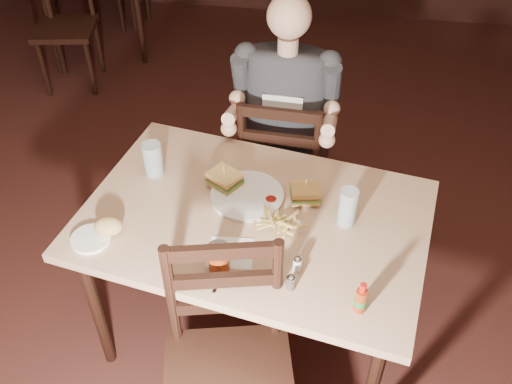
# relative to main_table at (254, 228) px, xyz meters

# --- Properties ---
(room_shell) EXTENTS (7.00, 7.00, 7.00)m
(room_shell) POSITION_rel_main_table_xyz_m (0.04, 0.10, 0.70)
(room_shell) COLOR black
(room_shell) RESTS_ON ground
(main_table) EXTENTS (1.47, 1.11, 0.77)m
(main_table) POSITION_rel_main_table_xyz_m (0.00, 0.00, 0.00)
(main_table) COLOR tan
(main_table) RESTS_ON ground
(chair_far) EXTENTS (0.46, 0.50, 0.94)m
(chair_far) POSITION_rel_main_table_xyz_m (0.04, 0.70, -0.23)
(chair_far) COLOR black
(chair_far) RESTS_ON ground
(chair_near) EXTENTS (0.56, 0.59, 0.99)m
(chair_near) POSITION_rel_main_table_xyz_m (-0.00, -0.57, -0.21)
(chair_near) COLOR black
(chair_near) RESTS_ON ground
(bg_chair_near) EXTENTS (0.49, 0.53, 0.91)m
(bg_chair_near) POSITION_rel_main_table_xyz_m (-1.71, 2.05, -0.24)
(bg_chair_near) COLOR black
(bg_chair_near) RESTS_ON ground
(diner) EXTENTS (0.53, 0.43, 0.89)m
(diner) POSITION_rel_main_table_xyz_m (0.04, 0.66, 0.23)
(diner) COLOR #343339
(diner) RESTS_ON chair_far
(dinner_plate) EXTENTS (0.34, 0.34, 0.02)m
(dinner_plate) POSITION_rel_main_table_xyz_m (-0.04, 0.10, 0.08)
(dinner_plate) COLOR white
(dinner_plate) RESTS_ON main_table
(sandwich_left) EXTENTS (0.16, 0.15, 0.10)m
(sandwich_left) POSITION_rel_main_table_xyz_m (-0.14, 0.15, 0.14)
(sandwich_left) COLOR tan
(sandwich_left) RESTS_ON dinner_plate
(sandwich_right) EXTENTS (0.13, 0.11, 0.10)m
(sandwich_right) POSITION_rel_main_table_xyz_m (0.19, 0.11, 0.14)
(sandwich_right) COLOR tan
(sandwich_right) RESTS_ON dinner_plate
(fries_pile) EXTENTS (0.26, 0.20, 0.04)m
(fries_pile) POSITION_rel_main_table_xyz_m (0.11, -0.05, 0.11)
(fries_pile) COLOR #E2C556
(fries_pile) RESTS_ON dinner_plate
(ketchup_dollop) EXTENTS (0.05, 0.05, 0.01)m
(ketchup_dollop) POSITION_rel_main_table_xyz_m (0.06, 0.08, 0.09)
(ketchup_dollop) COLOR maroon
(ketchup_dollop) RESTS_ON dinner_plate
(glass_left) EXTENTS (0.10, 0.10, 0.15)m
(glass_left) POSITION_rel_main_table_xyz_m (-0.46, 0.19, 0.15)
(glass_left) COLOR silver
(glass_left) RESTS_ON main_table
(glass_right) EXTENTS (0.08, 0.08, 0.16)m
(glass_right) POSITION_rel_main_table_xyz_m (0.35, 0.02, 0.15)
(glass_right) COLOR silver
(glass_right) RESTS_ON main_table
(hot_sauce) EXTENTS (0.05, 0.05, 0.13)m
(hot_sauce) POSITION_rel_main_table_xyz_m (0.41, -0.39, 0.14)
(hot_sauce) COLOR maroon
(hot_sauce) RESTS_ON main_table
(salt_shaker) EXTENTS (0.04, 0.04, 0.06)m
(salt_shaker) POSITION_rel_main_table_xyz_m (0.19, -0.25, 0.10)
(salt_shaker) COLOR white
(salt_shaker) RESTS_ON main_table
(pepper_shaker) EXTENTS (0.04, 0.04, 0.06)m
(pepper_shaker) POSITION_rel_main_table_xyz_m (0.18, -0.33, 0.10)
(pepper_shaker) COLOR #38332D
(pepper_shaker) RESTS_ON main_table
(syrup_dispenser) EXTENTS (0.09, 0.09, 0.10)m
(syrup_dispenser) POSITION_rel_main_table_xyz_m (-0.08, -0.28, 0.12)
(syrup_dispenser) COLOR maroon
(syrup_dispenser) RESTS_ON main_table
(napkin) EXTENTS (0.17, 0.16, 0.00)m
(napkin) POSITION_rel_main_table_xyz_m (-0.05, -0.21, 0.07)
(napkin) COLOR white
(napkin) RESTS_ON main_table
(knife) EXTENTS (0.05, 0.21, 0.00)m
(knife) POSITION_rel_main_table_xyz_m (-0.06, -0.30, 0.08)
(knife) COLOR silver
(knife) RESTS_ON napkin
(fork) EXTENTS (0.08, 0.14, 0.00)m
(fork) POSITION_rel_main_table_xyz_m (-0.09, -0.30, 0.08)
(fork) COLOR silver
(fork) RESTS_ON napkin
(side_plate) EXTENTS (0.17, 0.17, 0.01)m
(side_plate) POSITION_rel_main_table_xyz_m (-0.58, -0.22, 0.08)
(side_plate) COLOR white
(side_plate) RESTS_ON main_table
(bread_roll) EXTENTS (0.12, 0.11, 0.06)m
(bread_roll) POSITION_rel_main_table_xyz_m (-0.52, -0.18, 0.11)
(bread_roll) COLOR tan
(bread_roll) RESTS_ON side_plate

